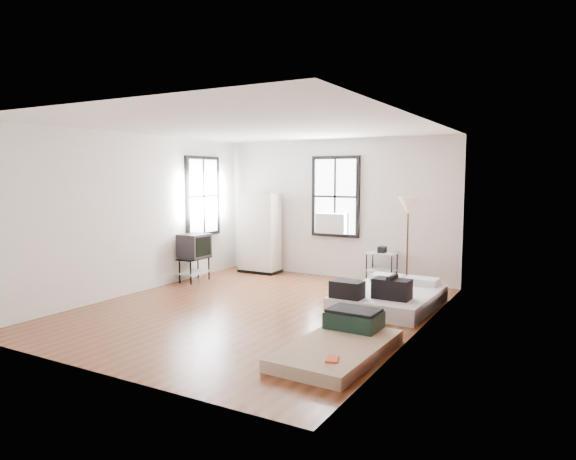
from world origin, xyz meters
The scene contains 8 objects.
ground centered at (0.00, 0.00, 0.00)m, with size 6.00×6.00×0.00m, color #562C16.
room_shell centered at (0.23, 0.36, 1.74)m, with size 5.02×6.02×2.80m.
mattress_main centered at (1.74, 1.15, 0.17)m, with size 1.43×1.91×0.60m.
mattress_bare centered at (1.93, -1.12, 0.12)m, with size 1.01×1.83×0.39m.
wardrobe centered at (-1.62, 2.65, 0.85)m, with size 0.86×0.50×1.70m.
side_table centered at (1.09, 2.72, 0.50)m, with size 0.57×0.46×0.73m.
floor_lamp centered at (1.62, 2.56, 1.45)m, with size 0.36×0.36×1.69m.
tv_stand centered at (-2.21, 1.20, 0.67)m, with size 0.47×0.66×0.94m.
Camera 1 is at (4.27, -6.55, 2.06)m, focal length 32.00 mm.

